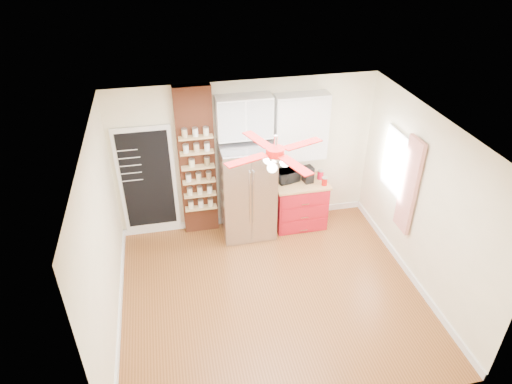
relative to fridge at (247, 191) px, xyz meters
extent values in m
plane|color=brown|center=(0.05, -1.63, -0.88)|extent=(4.50, 4.50, 0.00)
plane|color=white|center=(0.05, -1.63, 1.83)|extent=(4.50, 4.50, 0.00)
cube|color=#FFF5CD|center=(0.05, 0.37, 0.48)|extent=(4.50, 0.02, 2.70)
cube|color=#FFF5CD|center=(0.05, -3.63, 0.48)|extent=(4.50, 0.02, 2.70)
cube|color=#FFF5CD|center=(-2.20, -1.63, 0.48)|extent=(0.02, 4.00, 2.70)
cube|color=#FFF5CD|center=(2.30, -1.63, 0.48)|extent=(0.02, 4.00, 2.70)
cube|color=white|center=(-1.65, 0.34, 0.23)|extent=(0.95, 0.04, 1.95)
cube|color=black|center=(-1.65, 0.32, 0.23)|extent=(0.82, 0.02, 1.78)
cube|color=brown|center=(-0.80, 0.29, 0.48)|extent=(0.60, 0.16, 2.70)
cube|color=silver|center=(0.00, 0.00, 0.00)|extent=(0.90, 0.70, 1.75)
cube|color=white|center=(0.00, 0.20, 1.27)|extent=(0.90, 0.35, 0.70)
cube|color=#AB111D|center=(0.97, 0.05, -0.45)|extent=(0.90, 0.60, 0.86)
cube|color=tan|center=(0.97, 0.05, 0.01)|extent=(0.94, 0.64, 0.04)
cube|color=white|center=(0.97, 0.22, 1.00)|extent=(0.90, 0.30, 1.15)
cube|color=white|center=(2.28, -0.73, 0.68)|extent=(0.04, 0.75, 1.05)
cube|color=red|center=(2.23, -1.28, 0.57)|extent=(0.06, 0.40, 1.55)
cylinder|color=silver|center=(0.05, -1.63, 1.68)|extent=(0.05, 0.05, 0.20)
cylinder|color=#950C09|center=(0.05, -1.63, 1.56)|extent=(0.24, 0.24, 0.10)
sphere|color=white|center=(0.05, -1.63, 1.40)|extent=(0.13, 0.13, 0.13)
imported|color=black|center=(0.75, 0.14, 0.13)|extent=(0.44, 0.35, 0.21)
cube|color=black|center=(1.09, 0.04, 0.17)|extent=(0.18, 0.21, 0.29)
cylinder|color=#B90E0A|center=(1.34, -0.13, 0.09)|extent=(0.10, 0.10, 0.13)
cylinder|color=red|center=(1.34, 0.09, 0.10)|extent=(0.11, 0.11, 0.16)
cylinder|color=beige|center=(-0.90, 0.16, 0.56)|extent=(0.11, 0.11, 0.12)
cylinder|color=olive|center=(-0.64, 0.16, 0.56)|extent=(0.12, 0.12, 0.13)
camera|label=1|loc=(-1.24, -6.52, 4.12)|focal=32.00mm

